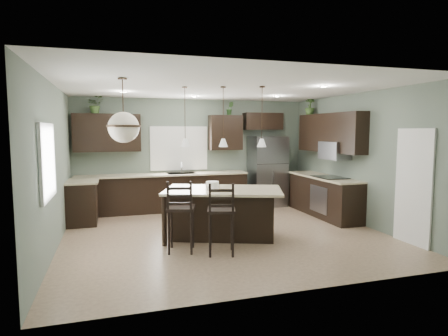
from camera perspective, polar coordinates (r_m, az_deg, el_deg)
ground at (r=7.37m, az=0.16°, el=-10.04°), size 6.00×6.00×0.00m
pantry_door at (r=7.34m, az=26.90°, el=-2.59°), size 0.04×0.82×2.04m
window_back at (r=9.68m, az=-6.86°, el=3.00°), size 1.35×0.02×1.00m
window_left at (r=6.07m, az=-25.42°, el=0.90°), size 0.02×1.10×1.00m
left_return_cabs at (r=8.65m, az=-20.78°, el=-4.99°), size 0.60×0.90×0.90m
left_return_countertop at (r=8.57m, az=-20.76°, el=-1.90°), size 0.66×0.96×0.04m
back_lower_cabs at (r=9.44m, az=-9.18°, el=-3.81°), size 4.20×0.60×0.90m
back_countertop at (r=9.36m, az=-9.21°, el=-0.99°), size 4.20×0.66×0.04m
sink_inset at (r=9.42m, az=-6.50°, el=-0.82°), size 0.70×0.45×0.01m
faucet at (r=9.38m, az=-6.47°, el=0.04°), size 0.02×0.02×0.28m
back_upper_left at (r=9.36m, az=-17.37°, el=5.14°), size 1.55×0.34×0.90m
back_upper_right at (r=9.79m, az=0.23°, el=5.42°), size 0.85×0.34×0.90m
fridge_header at (r=10.16m, az=5.94°, el=7.09°), size 1.05×0.34×0.45m
right_lower_cabs at (r=9.16m, az=14.92°, el=-4.23°), size 0.60×2.35×0.90m
right_countertop at (r=9.08m, az=14.89°, el=-1.32°), size 0.66×2.35×0.04m
cooktop at (r=8.84m, az=15.83°, el=-1.36°), size 0.58×0.75×0.02m
wall_oven_front at (r=8.77m, az=14.17°, el=-4.65°), size 0.01×0.72×0.60m
right_upper_cabs at (r=9.09m, az=15.86°, el=5.18°), size 0.34×2.35×0.90m
microwave at (r=8.85m, az=16.48°, el=2.56°), size 0.40×0.75×0.40m
refrigerator at (r=10.04m, az=6.62°, el=-0.47°), size 0.90×0.74×1.85m
kitchen_island at (r=7.01m, az=-0.12°, el=-6.97°), size 2.41×1.87×0.92m
serving_dish at (r=6.93m, az=-1.77°, el=-2.64°), size 0.24×0.24×0.14m
bar_stool_left at (r=6.25m, az=-6.58°, el=-7.28°), size 0.55×0.55×1.20m
bar_stool_center at (r=6.09m, az=-0.43°, el=-7.65°), size 0.54×0.54×1.19m
pendant_left at (r=6.92m, az=-5.97°, el=7.75°), size 0.17×0.17×1.10m
pendant_center at (r=6.84m, az=-0.12°, el=7.80°), size 0.17×0.17×1.10m
pendant_right at (r=6.83m, az=5.80°, el=7.77°), size 0.17×0.17×1.10m
chandelier at (r=5.95m, az=-15.11°, el=8.47°), size 0.51×0.51×0.99m
plant_back_left at (r=9.36m, az=-19.01°, el=9.12°), size 0.41×0.37×0.41m
plant_back_right at (r=9.82m, az=0.90°, el=9.06°), size 0.21×0.18×0.35m
plant_right_wall at (r=9.87m, az=12.94°, el=9.13°), size 0.30×0.30×0.43m
room_shell at (r=7.10m, az=0.16°, el=3.28°), size 6.00×6.00×6.00m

